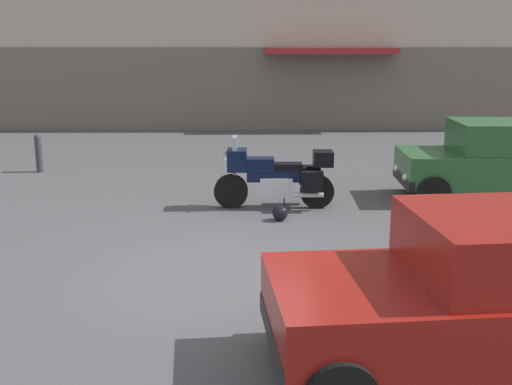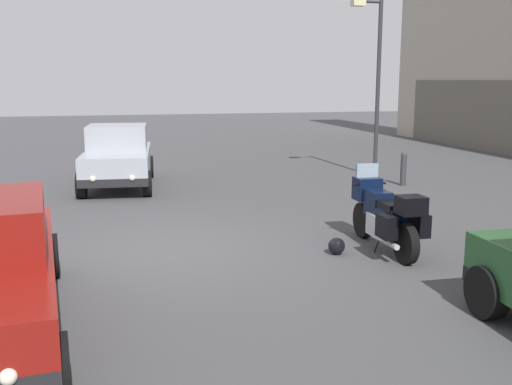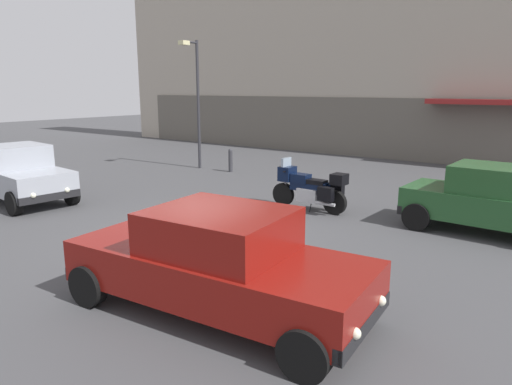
# 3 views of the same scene
# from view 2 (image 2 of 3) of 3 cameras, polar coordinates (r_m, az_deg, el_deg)

# --- Properties ---
(ground_plane) EXTENTS (80.00, 80.00, 0.00)m
(ground_plane) POSITION_cam_2_polar(r_m,az_deg,el_deg) (10.04, -8.42, -5.57)
(ground_plane) COLOR #424244
(motorcycle) EXTENTS (2.26, 0.77, 1.36)m
(motorcycle) POSITION_cam_2_polar(r_m,az_deg,el_deg) (10.04, 12.33, -2.05)
(motorcycle) COLOR black
(motorcycle) RESTS_ON ground
(helmet) EXTENTS (0.28, 0.28, 0.28)m
(helmet) POSITION_cam_2_polar(r_m,az_deg,el_deg) (9.78, 7.79, -5.15)
(helmet) COLOR black
(helmet) RESTS_ON ground
(car_hatchback_near) EXTENTS (3.99, 2.11, 1.64)m
(car_hatchback_near) POSITION_cam_2_polar(r_m,az_deg,el_deg) (16.12, -13.19, 3.39)
(car_hatchback_near) COLOR #9EA3AD
(car_hatchback_near) RESTS_ON ground
(streetlamp_curbside) EXTENTS (0.28, 0.94, 5.07)m
(streetlamp_curbside) POSITION_cam_2_polar(r_m,az_deg,el_deg) (17.57, 11.35, 11.42)
(streetlamp_curbside) COLOR #2D2D33
(streetlamp_curbside) RESTS_ON ground
(bollard_curbside) EXTENTS (0.16, 0.16, 0.92)m
(bollard_curbside) POSITION_cam_2_polar(r_m,az_deg,el_deg) (16.40, 14.06, 2.34)
(bollard_curbside) COLOR #333338
(bollard_curbside) RESTS_ON ground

